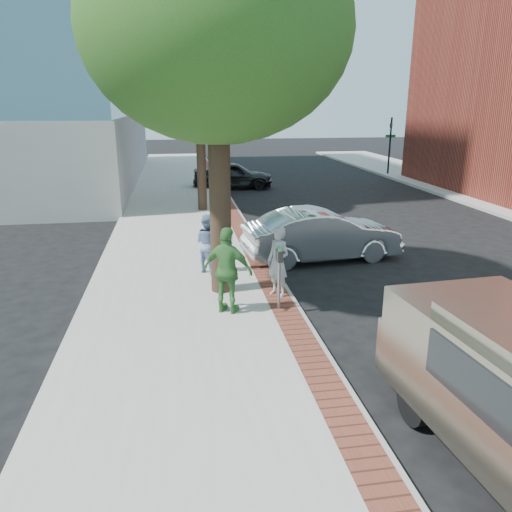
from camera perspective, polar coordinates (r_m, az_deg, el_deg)
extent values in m
plane|color=black|center=(11.05, 0.17, -7.90)|extent=(120.00, 120.00, 0.00)
cube|color=#9E9991|center=(18.47, -8.48, 2.48)|extent=(5.00, 60.00, 0.15)
cube|color=brown|center=(18.59, -1.69, 3.01)|extent=(0.60, 60.00, 0.01)
cube|color=gray|center=(18.66, -0.62, 2.82)|extent=(0.10, 60.00, 0.15)
cylinder|color=black|center=(32.11, -4.70, 12.05)|extent=(0.12, 0.12, 3.80)
imported|color=black|center=(32.03, -4.75, 14.01)|extent=(0.18, 0.15, 0.90)
cube|color=#1E7238|center=(32.05, -4.74, 13.30)|extent=(0.70, 0.03, 0.18)
cylinder|color=black|center=(34.99, 15.03, 11.95)|extent=(0.12, 0.12, 3.80)
imported|color=black|center=(34.92, 15.17, 13.75)|extent=(0.18, 0.15, 0.90)
cube|color=#1E7238|center=(34.94, 15.12, 13.09)|extent=(0.70, 0.03, 0.18)
cylinder|color=black|center=(12.06, -4.12, 5.95)|extent=(0.52, 0.52, 4.40)
ellipsoid|color=#1C4012|center=(11.93, -4.55, 24.41)|extent=(6.00, 6.00, 4.92)
cylinder|color=black|center=(22.07, -6.26, 10.22)|extent=(0.40, 0.40, 3.85)
ellipsoid|color=#1C4012|center=(21.93, -6.55, 18.66)|extent=(4.80, 4.80, 3.94)
cylinder|color=gray|center=(11.32, 2.62, -3.32)|extent=(0.07, 0.07, 1.15)
cube|color=#2D3030|center=(11.01, 2.77, -0.09)|extent=(0.12, 0.14, 0.24)
cube|color=#2D3030|center=(11.18, 2.58, 0.18)|extent=(0.12, 0.14, 0.24)
sphere|color=#3F8C4C|center=(10.97, 2.78, 0.66)|extent=(0.11, 0.11, 0.11)
sphere|color=#3F8C4C|center=(11.14, 2.59, 0.92)|extent=(0.11, 0.11, 0.11)
imported|color=#9D9EA2|center=(11.99, 2.55, -0.70)|extent=(0.70, 0.75, 1.72)
imported|color=#7C99C1|center=(13.80, -5.54, 1.46)|extent=(1.00, 1.01, 1.64)
imported|color=#407F39|center=(11.01, -3.24, -1.69)|extent=(1.23, 0.97, 1.96)
imported|color=silver|center=(15.46, 7.52, 2.40)|extent=(4.97, 2.22, 1.58)
imported|color=black|center=(28.76, -2.66, 9.24)|extent=(4.65, 2.26, 1.53)
cube|color=gray|center=(8.87, 21.23, -9.90)|extent=(2.16, 1.17, 0.90)
cylinder|color=black|center=(8.17, 17.81, -15.60)|extent=(0.30, 0.74, 0.72)
cube|color=black|center=(6.48, 24.51, -14.16)|extent=(0.19, 2.25, 0.62)
cube|color=black|center=(9.10, 19.70, -6.47)|extent=(1.80, 0.16, 0.45)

